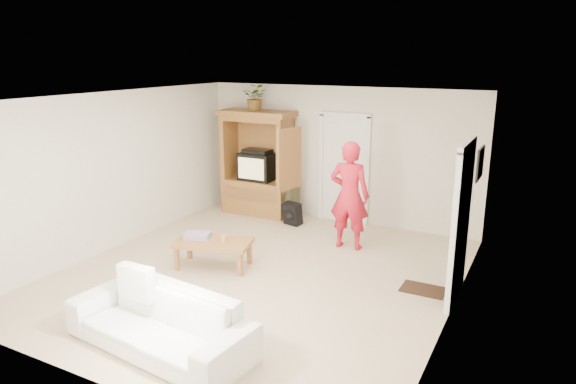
% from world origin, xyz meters
% --- Properties ---
extents(floor, '(6.00, 6.00, 0.00)m').
position_xyz_m(floor, '(0.00, 0.00, 0.00)').
color(floor, tan).
rests_on(floor, ground).
extents(ceiling, '(6.00, 6.00, 0.00)m').
position_xyz_m(ceiling, '(0.00, 0.00, 2.60)').
color(ceiling, white).
rests_on(ceiling, floor).
extents(wall_back, '(5.50, 0.00, 5.50)m').
position_xyz_m(wall_back, '(0.00, 3.00, 1.30)').
color(wall_back, silver).
rests_on(wall_back, floor).
extents(wall_front, '(5.50, 0.00, 5.50)m').
position_xyz_m(wall_front, '(0.00, -3.00, 1.30)').
color(wall_front, silver).
rests_on(wall_front, floor).
extents(wall_left, '(0.00, 6.00, 6.00)m').
position_xyz_m(wall_left, '(-2.75, 0.00, 1.30)').
color(wall_left, silver).
rests_on(wall_left, floor).
extents(wall_right, '(0.00, 6.00, 6.00)m').
position_xyz_m(wall_right, '(2.75, 0.00, 1.30)').
color(wall_right, silver).
rests_on(wall_right, floor).
extents(armoire, '(1.82, 1.14, 2.10)m').
position_xyz_m(armoire, '(-1.58, 2.66, 0.91)').
color(armoire, olive).
rests_on(armoire, floor).
extents(door_back, '(0.85, 0.05, 2.04)m').
position_xyz_m(door_back, '(0.15, 2.97, 1.02)').
color(door_back, white).
rests_on(door_back, floor).
extents(doorway_right, '(0.05, 0.90, 2.04)m').
position_xyz_m(doorway_right, '(2.73, 0.60, 1.02)').
color(doorway_right, black).
rests_on(doorway_right, floor).
extents(framed_picture, '(0.03, 0.60, 0.48)m').
position_xyz_m(framed_picture, '(2.73, 1.90, 1.60)').
color(framed_picture, black).
rests_on(framed_picture, wall_right).
extents(doormat, '(0.60, 0.40, 0.02)m').
position_xyz_m(doormat, '(2.30, 0.60, 0.01)').
color(doormat, '#382316').
rests_on(doormat, floor).
extents(plant, '(0.55, 0.50, 0.52)m').
position_xyz_m(plant, '(-1.60, 2.63, 2.36)').
color(plant, '#4C7238').
rests_on(plant, armoire).
extents(man, '(0.70, 0.49, 1.83)m').
position_xyz_m(man, '(0.77, 1.66, 0.91)').
color(man, red).
rests_on(man, floor).
extents(sofa, '(2.30, 1.10, 0.65)m').
position_xyz_m(sofa, '(0.05, -2.21, 0.32)').
color(sofa, white).
rests_on(sofa, floor).
extents(coffee_table, '(1.27, 0.90, 0.43)m').
position_xyz_m(coffee_table, '(-0.76, -0.08, 0.37)').
color(coffee_table, '#9E6736').
rests_on(coffee_table, floor).
extents(towel, '(0.46, 0.40, 0.08)m').
position_xyz_m(towel, '(-1.05, -0.08, 0.47)').
color(towel, '#FF54BA').
rests_on(towel, coffee_table).
extents(candle, '(0.08, 0.08, 0.10)m').
position_xyz_m(candle, '(-0.60, -0.03, 0.48)').
color(candle, tan).
rests_on(candle, coffee_table).
extents(backpack_black, '(0.37, 0.27, 0.42)m').
position_xyz_m(backpack_black, '(-0.61, 2.29, 0.21)').
color(backpack_black, black).
rests_on(backpack_black, floor).
extents(backpack_olive, '(0.46, 0.38, 0.76)m').
position_xyz_m(backpack_olive, '(-0.91, 2.65, 0.38)').
color(backpack_olive, '#47442B').
rests_on(backpack_olive, floor).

